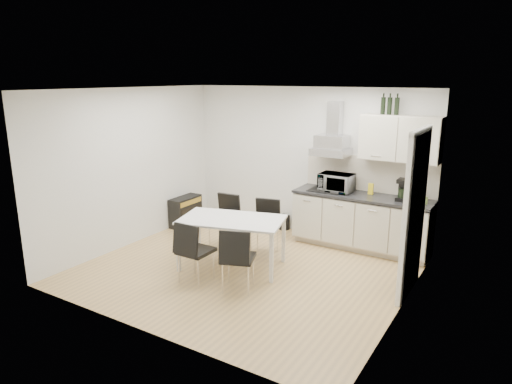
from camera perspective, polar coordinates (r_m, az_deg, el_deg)
ground at (r=6.83m, az=-1.32°, el=-9.66°), size 4.50×4.50×0.00m
wall_back at (r=8.13m, az=6.29°, el=3.78°), size 4.50×0.10×2.60m
wall_front at (r=4.92m, az=-14.14°, el=-3.59°), size 4.50×0.10×2.60m
wall_left at (r=7.84m, az=-15.37°, el=2.96°), size 0.10×4.00×2.60m
wall_right at (r=5.56m, az=18.50°, el=-1.81°), size 0.10×4.00×2.60m
ceiling at (r=6.24m, az=-1.46°, el=12.71°), size 4.50×4.50×0.00m
doorway at (r=6.16m, az=19.15°, el=-2.77°), size 0.08×1.04×2.10m
kitchenette at (r=7.57m, az=13.49°, el=-0.97°), size 2.22×0.64×2.52m
dining_table at (r=6.70m, az=-3.04°, el=-3.96°), size 1.66×1.22×0.75m
chair_far_left at (r=7.54m, az=-4.09°, el=-3.76°), size 0.48×0.53×0.88m
chair_far_right at (r=7.22m, az=1.05°, el=-4.56°), size 0.54×0.59×0.88m
chair_near_left at (r=6.35m, az=-7.53°, el=-7.39°), size 0.44×0.50×0.88m
chair_near_right at (r=6.07m, az=-2.27°, el=-8.32°), size 0.59×0.62×0.88m
guitar_amp at (r=8.78m, az=-8.80°, el=-2.38°), size 0.29×0.67×0.56m
floor_speaker at (r=8.49m, az=3.48°, el=-3.79°), size 0.21×0.19×0.28m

